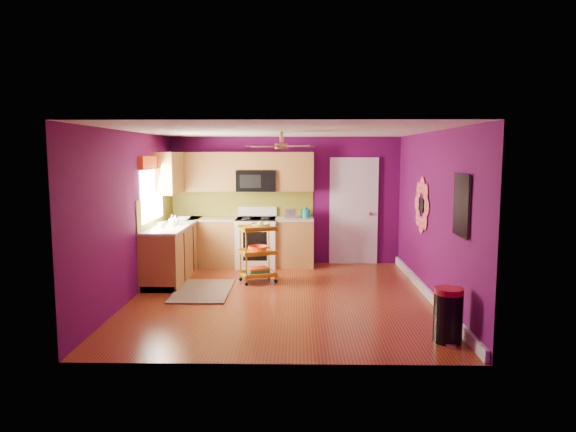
{
  "coord_description": "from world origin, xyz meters",
  "views": [
    {
      "loc": [
        0.24,
        -7.59,
        2.16
      ],
      "look_at": [
        0.09,
        0.4,
        1.2
      ],
      "focal_mm": 32.0,
      "sensor_mm": 36.0,
      "label": 1
    }
  ],
  "objects": [
    {
      "name": "trash_can",
      "position": [
        1.98,
        -1.82,
        0.32
      ],
      "size": [
        0.42,
        0.42,
        0.64
      ],
      "color": "black",
      "rests_on": "ground"
    },
    {
      "name": "soap_bottle_b",
      "position": [
        -1.89,
        1.25,
        1.02
      ],
      "size": [
        0.13,
        0.13,
        0.17
      ],
      "primitive_type": "imported",
      "color": "white",
      "rests_on": "lower_cabinets"
    },
    {
      "name": "panel_door",
      "position": [
        1.35,
        2.47,
        1.02
      ],
      "size": [
        0.95,
        0.11,
        2.15
      ],
      "color": "white",
      "rests_on": "ground"
    },
    {
      "name": "room_envelope",
      "position": [
        0.03,
        0.0,
        1.63
      ],
      "size": [
        4.54,
        5.04,
        2.52
      ],
      "color": "#570A4C",
      "rests_on": "ground"
    },
    {
      "name": "rolling_cart",
      "position": [
        -0.42,
        0.94,
        0.54
      ],
      "size": [
        0.69,
        0.61,
        1.04
      ],
      "color": "yellow",
      "rests_on": "ground"
    },
    {
      "name": "soap_bottle_a",
      "position": [
        -1.89,
        1.0,
        1.04
      ],
      "size": [
        0.09,
        0.09,
        0.2
      ],
      "primitive_type": "imported",
      "color": "#EA3F72",
      "rests_on": "lower_cabinets"
    },
    {
      "name": "shag_rug",
      "position": [
        -1.25,
        0.3,
        0.01
      ],
      "size": [
        0.87,
        1.41,
        0.02
      ],
      "primitive_type": "cube",
      "rotation": [
        0.0,
        0.0,
        0.0
      ],
      "color": "black",
      "rests_on": "ground"
    },
    {
      "name": "lower_cabinets",
      "position": [
        -1.35,
        1.82,
        0.43
      ],
      "size": [
        2.81,
        2.31,
        0.94
      ],
      "color": "#8F5D27",
      "rests_on": "ground"
    },
    {
      "name": "counter_dish",
      "position": [
        -1.88,
        1.79,
        0.97
      ],
      "size": [
        0.27,
        0.27,
        0.07
      ],
      "primitive_type": "imported",
      "color": "white",
      "rests_on": "lower_cabinets"
    },
    {
      "name": "teal_kettle",
      "position": [
        0.4,
        2.23,
        1.02
      ],
      "size": [
        0.18,
        0.18,
        0.21
      ],
      "color": "teal",
      "rests_on": "lower_cabinets"
    },
    {
      "name": "electric_range",
      "position": [
        -0.55,
        2.17,
        0.48
      ],
      "size": [
        0.76,
        0.66,
        1.13
      ],
      "color": "white",
      "rests_on": "ground"
    },
    {
      "name": "ceiling_fan",
      "position": [
        0.0,
        0.2,
        2.29
      ],
      "size": [
        1.01,
        1.01,
        0.26
      ],
      "color": "#BF8C3F",
      "rests_on": "ground"
    },
    {
      "name": "upper_cabinetry",
      "position": [
        -1.24,
        2.17,
        1.8
      ],
      "size": [
        2.8,
        2.3,
        1.26
      ],
      "color": "#8F5D27",
      "rests_on": "ground"
    },
    {
      "name": "left_window",
      "position": [
        -2.22,
        1.05,
        1.74
      ],
      "size": [
        0.08,
        1.35,
        1.08
      ],
      "color": "white",
      "rests_on": "ground"
    },
    {
      "name": "ground",
      "position": [
        0.0,
        0.0,
        0.0
      ],
      "size": [
        5.0,
        5.0,
        0.0
      ],
      "primitive_type": "plane",
      "color": "maroon",
      "rests_on": "ground"
    },
    {
      "name": "toaster",
      "position": [
        0.1,
        2.17,
        1.03
      ],
      "size": [
        0.22,
        0.15,
        0.18
      ],
      "primitive_type": "cube",
      "color": "beige",
      "rests_on": "lower_cabinets"
    },
    {
      "name": "counter_cup",
      "position": [
        -2.02,
        0.82,
        0.99
      ],
      "size": [
        0.12,
        0.12,
        0.1
      ],
      "primitive_type": "imported",
      "color": "white",
      "rests_on": "lower_cabinets"
    },
    {
      "name": "right_wall_art",
      "position": [
        2.23,
        -0.34,
        1.44
      ],
      "size": [
        0.04,
        2.74,
        1.04
      ],
      "color": "black",
      "rests_on": "ground"
    }
  ]
}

